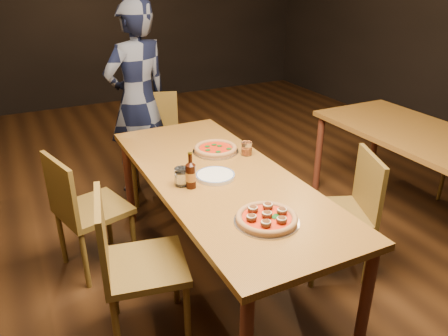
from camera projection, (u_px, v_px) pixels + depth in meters
name	position (u px, v px, depth m)	size (l,w,h in m)	color
ground	(221.00, 275.00, 2.95)	(9.00, 9.00, 0.00)	black
table_main	(220.00, 186.00, 2.67)	(0.80, 2.00, 0.75)	brown
table_right	(440.00, 150.00, 3.20)	(0.80, 2.00, 0.75)	brown
chair_main_nw	(145.00, 264.00, 2.32)	(0.43, 0.43, 0.92)	brown
chair_main_sw	(93.00, 208.00, 2.89)	(0.41, 0.41, 0.89)	brown
chair_main_e	(336.00, 213.00, 2.84)	(0.41, 0.41, 0.88)	brown
chair_end	(155.00, 147.00, 3.79)	(0.44, 0.44, 0.94)	brown
pizza_meatball	(267.00, 218.00, 2.15)	(0.33, 0.33, 0.06)	#B7B7BF
pizza_margherita	(216.00, 149.00, 2.97)	(0.31, 0.31, 0.04)	#B7B7BF
plate_stack	(215.00, 176.00, 2.61)	(0.23, 0.23, 0.02)	white
beer_bottle	(191.00, 176.00, 2.46)	(0.06, 0.06, 0.21)	black
water_glass	(182.00, 177.00, 2.50)	(0.08, 0.08, 0.11)	white
amber_glass	(247.00, 148.00, 2.91)	(0.07, 0.07, 0.09)	#A44612
diner	(138.00, 100.00, 3.78)	(0.61, 0.40, 1.69)	black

